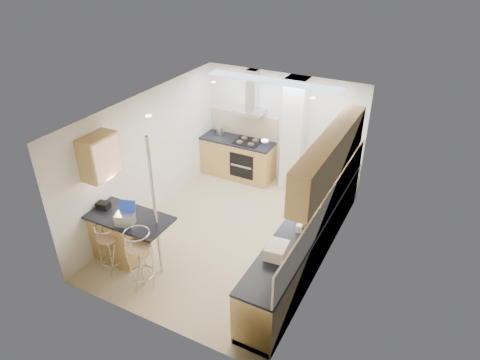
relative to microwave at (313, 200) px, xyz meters
The scene contains 16 objects.
ground 1.82m from the microwave, behind, with size 4.80×4.80×0.00m, color tan.
room_shell 1.24m from the microwave, behind, with size 3.64×4.84×2.51m.
right_counter 0.64m from the microwave, 80.51° to the right, with size 0.63×4.40×0.92m.
back_counter 3.11m from the microwave, 142.27° to the left, with size 1.70×0.63×0.92m.
peninsula 3.14m from the microwave, 146.91° to the right, with size 1.47×0.72×0.94m.
microwave is the anchor object (origin of this frame).
laptop 3.10m from the microwave, 142.90° to the right, with size 0.28×0.21×0.19m, color #9C9EA3.
bag 3.53m from the microwave, 151.64° to the right, with size 0.21×0.15×0.11m, color black.
bar_stool_near 3.48m from the microwave, 143.64° to the right, with size 0.37×0.37×0.91m, color tan, non-canonical shape.
bar_stool_end 2.98m from the microwave, 134.86° to the right, with size 0.43×0.43×1.06m, color tan, non-canonical shape.
jar_a 0.06m from the microwave, 164.60° to the left, with size 0.12×0.12×0.17m, color #EDE6CE.
jar_b 0.56m from the microwave, 78.00° to the left, with size 0.11×0.11×0.13m, color #EDE6CE.
jar_c 0.57m from the microwave, 88.17° to the right, with size 0.14×0.14×0.20m, color beige.
jar_d 0.75m from the microwave, 86.83° to the right, with size 0.10×0.10×0.13m, color white.
bread_bin 1.45m from the microwave, 91.61° to the right, with size 0.29×0.36×0.19m, color #EDE6CE.
kettle 3.47m from the microwave, 146.62° to the left, with size 0.16×0.16×0.20m, color silver.
Camera 1 is at (3.18, -5.72, 4.95)m, focal length 32.00 mm.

